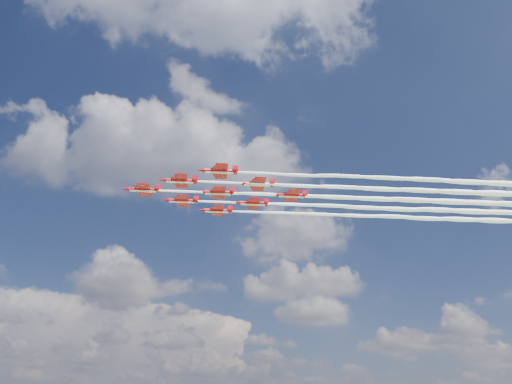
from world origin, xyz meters
TOP-DOWN VIEW (x-y plane):
  - jet_lead at (31.11, 5.56)m, footprint 104.14×9.62m
  - jet_row2_port at (42.38, -1.17)m, footprint 104.14×9.62m
  - jet_row2_starb at (41.80, 13.18)m, footprint 104.14×9.62m
  - jet_row3_port at (53.66, -7.89)m, footprint 104.14×9.62m
  - jet_row3_centre at (53.08, 6.45)m, footprint 104.14×9.62m
  - jet_row3_starb at (52.49, 20.80)m, footprint 104.14×9.62m
  - jet_row4_port at (64.35, -0.28)m, footprint 104.14×9.62m
  - jet_row4_starb at (63.77, 14.07)m, footprint 104.14×9.62m
  - jet_tail at (75.04, 7.34)m, footprint 104.14×9.62m

SIDE VIEW (x-z plane):
  - jet_lead at x=31.11m, z-range 75.82..78.58m
  - jet_row2_port at x=42.38m, z-range 75.82..78.58m
  - jet_row2_starb at x=41.80m, z-range 75.82..78.58m
  - jet_row3_port at x=53.66m, z-range 75.82..78.58m
  - jet_row3_centre at x=53.08m, z-range 75.82..78.58m
  - jet_row3_starb at x=52.49m, z-range 75.82..78.58m
  - jet_row4_port at x=64.35m, z-range 75.82..78.58m
  - jet_row4_starb at x=63.77m, z-range 75.82..78.58m
  - jet_tail at x=75.04m, z-range 75.82..78.58m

